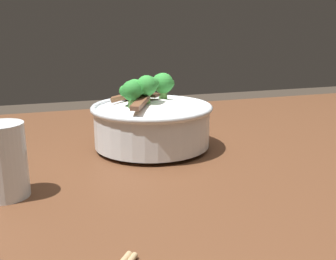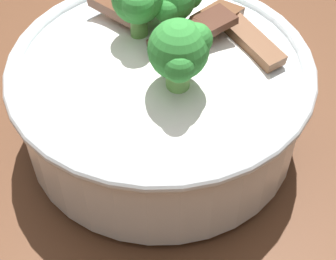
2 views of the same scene
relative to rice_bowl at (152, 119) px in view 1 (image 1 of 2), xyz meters
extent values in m
cube|color=#56331E|center=(0.13, -0.11, -0.08)|extent=(1.54, 1.09, 0.05)
cube|color=#56331E|center=(0.82, 0.36, -0.48)|extent=(0.07, 0.07, 0.75)
cylinder|color=silver|center=(0.00, 0.00, -0.06)|extent=(0.11, 0.11, 0.01)
cylinder|color=silver|center=(0.00, 0.00, -0.01)|extent=(0.23, 0.23, 0.08)
torus|color=silver|center=(0.00, 0.00, 0.02)|extent=(0.25, 0.25, 0.01)
ellipsoid|color=white|center=(0.00, 0.00, 0.01)|extent=(0.21, 0.21, 0.06)
cube|color=brown|center=(-0.04, -0.05, 0.05)|extent=(0.05, 0.06, 0.02)
cube|color=#4C2B1E|center=(-0.01, 0.02, 0.05)|extent=(0.07, 0.06, 0.01)
cube|color=brown|center=(-0.04, 0.07, 0.04)|extent=(0.06, 0.06, 0.02)
cube|color=brown|center=(-0.05, 0.03, 0.04)|extent=(0.06, 0.04, 0.02)
cylinder|color=#6BA84C|center=(-0.05, -0.03, 0.04)|extent=(0.02, 0.02, 0.02)
sphere|color=#2D8433|center=(-0.05, -0.03, 0.07)|extent=(0.04, 0.04, 0.04)
sphere|color=#2D8433|center=(-0.03, -0.03, 0.07)|extent=(0.02, 0.02, 0.02)
sphere|color=#2D8433|center=(-0.06, -0.02, 0.06)|extent=(0.02, 0.02, 0.02)
cylinder|color=#6BA84C|center=(0.03, 0.02, 0.04)|extent=(0.02, 0.02, 0.03)
sphere|color=green|center=(0.03, 0.02, 0.07)|extent=(0.04, 0.04, 0.04)
sphere|color=green|center=(0.05, 0.03, 0.07)|extent=(0.02, 0.02, 0.02)
sphere|color=green|center=(0.03, 0.03, 0.08)|extent=(0.02, 0.02, 0.02)
cylinder|color=#6BA84C|center=(-0.03, 0.00, 0.04)|extent=(0.01, 0.01, 0.02)
sphere|color=green|center=(-0.03, 0.00, 0.06)|extent=(0.04, 0.04, 0.04)
sphere|color=green|center=(-0.02, 0.00, 0.06)|extent=(0.02, 0.02, 0.02)
sphere|color=green|center=(-0.04, 0.01, 0.06)|extent=(0.02, 0.02, 0.02)
cylinder|color=#6BA84C|center=(-0.02, -0.02, 0.05)|extent=(0.01, 0.01, 0.03)
sphere|color=green|center=(-0.02, -0.02, 0.07)|extent=(0.04, 0.04, 0.04)
sphere|color=green|center=(0.00, -0.02, 0.08)|extent=(0.02, 0.02, 0.02)
sphere|color=green|center=(-0.03, -0.01, 0.07)|extent=(0.02, 0.02, 0.02)
cylinder|color=white|center=(-0.27, -0.16, -0.06)|extent=(0.06, 0.06, 0.00)
cylinder|color=white|center=(-0.27, -0.16, -0.01)|extent=(0.07, 0.07, 0.11)
cylinder|color=olive|center=(-0.27, -0.16, -0.04)|extent=(0.06, 0.06, 0.04)
camera|label=1|loc=(-0.21, -0.73, 0.18)|focal=40.89mm
camera|label=2|loc=(0.30, 0.09, 0.29)|focal=54.59mm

